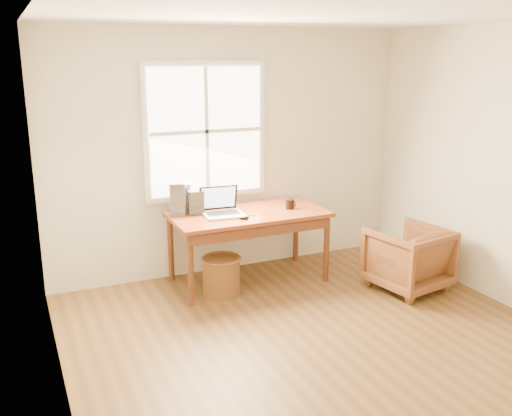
{
  "coord_description": "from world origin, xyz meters",
  "views": [
    {
      "loc": [
        -2.22,
        -3.38,
        2.32
      ],
      "look_at": [
        0.02,
        1.65,
        0.83
      ],
      "focal_mm": 40.0,
      "sensor_mm": 36.0,
      "label": 1
    }
  ],
  "objects_px": {
    "armchair": "(408,258)",
    "laptop": "(224,201)",
    "wicker_stool": "(221,276)",
    "cd_stack_a": "(183,197)",
    "desk": "(248,214)",
    "coffee_mug": "(290,204)"
  },
  "relations": [
    {
      "from": "desk",
      "to": "wicker_stool",
      "type": "bearing_deg",
      "value": -151.45
    },
    {
      "from": "desk",
      "to": "cd_stack_a",
      "type": "xyz_separation_m",
      "value": [
        -0.6,
        0.32,
        0.17
      ]
    },
    {
      "from": "desk",
      "to": "coffee_mug",
      "type": "height_order",
      "value": "coffee_mug"
    },
    {
      "from": "armchair",
      "to": "laptop",
      "type": "relative_size",
      "value": 1.56
    },
    {
      "from": "coffee_mug",
      "to": "laptop",
      "type": "bearing_deg",
      "value": 164.04
    },
    {
      "from": "laptop",
      "to": "coffee_mug",
      "type": "relative_size",
      "value": 4.56
    },
    {
      "from": "armchair",
      "to": "cd_stack_a",
      "type": "bearing_deg",
      "value": -40.43
    },
    {
      "from": "cd_stack_a",
      "to": "laptop",
      "type": "bearing_deg",
      "value": -48.47
    },
    {
      "from": "laptop",
      "to": "coffee_mug",
      "type": "height_order",
      "value": "laptop"
    },
    {
      "from": "desk",
      "to": "cd_stack_a",
      "type": "relative_size",
      "value": 5.49
    },
    {
      "from": "wicker_stool",
      "to": "cd_stack_a",
      "type": "xyz_separation_m",
      "value": [
        -0.21,
        0.53,
        0.71
      ]
    },
    {
      "from": "laptop",
      "to": "coffee_mug",
      "type": "xyz_separation_m",
      "value": [
        0.73,
        -0.01,
        -0.11
      ]
    },
    {
      "from": "armchair",
      "to": "desk",
      "type": "bearing_deg",
      "value": -41.31
    },
    {
      "from": "armchair",
      "to": "laptop",
      "type": "height_order",
      "value": "laptop"
    },
    {
      "from": "armchair",
      "to": "laptop",
      "type": "bearing_deg",
      "value": -35.8
    },
    {
      "from": "desk",
      "to": "coffee_mug",
      "type": "distance_m",
      "value": 0.46
    },
    {
      "from": "coffee_mug",
      "to": "cd_stack_a",
      "type": "height_order",
      "value": "cd_stack_a"
    },
    {
      "from": "wicker_stool",
      "to": "coffee_mug",
      "type": "distance_m",
      "value": 1.05
    },
    {
      "from": "desk",
      "to": "wicker_stool",
      "type": "relative_size",
      "value": 4.31
    },
    {
      "from": "laptop",
      "to": "cd_stack_a",
      "type": "height_order",
      "value": "laptop"
    },
    {
      "from": "armchair",
      "to": "coffee_mug",
      "type": "height_order",
      "value": "coffee_mug"
    },
    {
      "from": "armchair",
      "to": "coffee_mug",
      "type": "relative_size",
      "value": 7.13
    }
  ]
}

